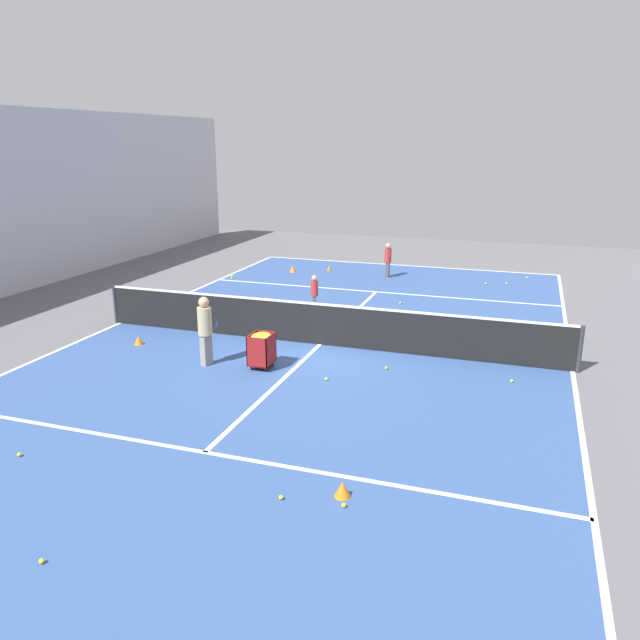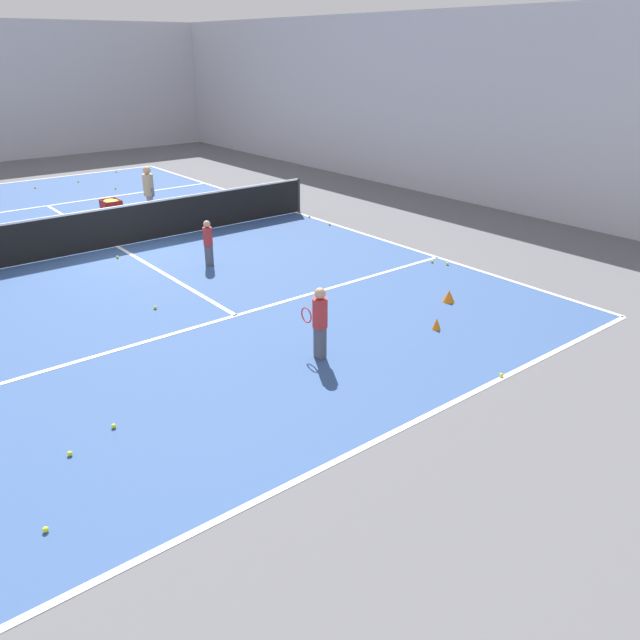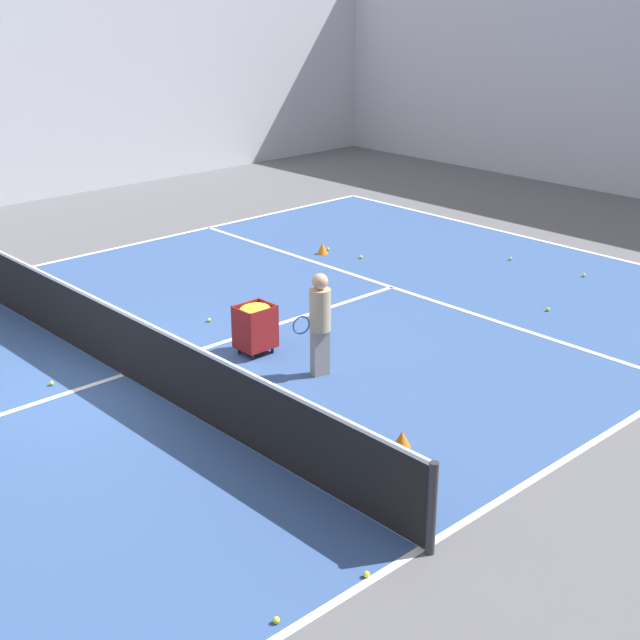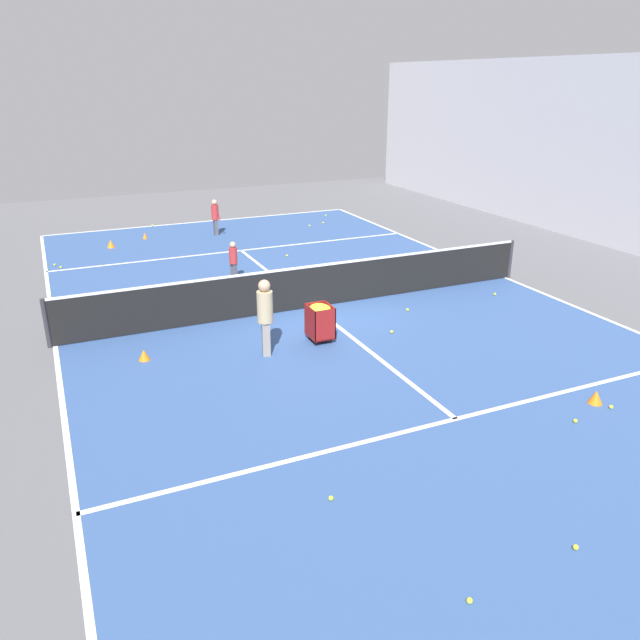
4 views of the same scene
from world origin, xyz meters
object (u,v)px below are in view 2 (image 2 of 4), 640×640
at_px(player_near_baseline, 320,318).
at_px(training_cone_0, 437,324).
at_px(coach_at_net, 149,189).
at_px(tennis_net, 115,226).
at_px(ball_cart, 112,208).
at_px(child_midcourt, 208,240).

relative_size(player_near_baseline, training_cone_0, 5.78).
bearing_deg(coach_at_net, tennis_net, -28.75).
height_order(tennis_net, training_cone_0, tennis_net).
distance_m(player_near_baseline, ball_cart, 10.42).
relative_size(tennis_net, child_midcourt, 10.94).
bearing_deg(tennis_net, child_midcourt, -68.22).
height_order(coach_at_net, training_cone_0, coach_at_net).
height_order(tennis_net, coach_at_net, coach_at_net).
bearing_deg(tennis_net, coach_at_net, 47.58).
bearing_deg(player_near_baseline, ball_cart, -3.05).
bearing_deg(training_cone_0, tennis_net, 106.44).
height_order(ball_cart, training_cone_0, ball_cart).
bearing_deg(training_cone_0, ball_cart, 99.95).
bearing_deg(tennis_net, ball_cart, 70.42).
xyz_separation_m(ball_cart, training_cone_0, (1.91, -10.88, -0.46)).
xyz_separation_m(player_near_baseline, coach_at_net, (1.84, 10.60, 0.19)).
bearing_deg(coach_at_net, child_midcourt, 4.19).
bearing_deg(coach_at_net, ball_cart, -67.87).
bearing_deg(child_midcourt, training_cone_0, 172.52).
distance_m(tennis_net, child_midcourt, 3.11).
height_order(player_near_baseline, training_cone_0, player_near_baseline).
relative_size(tennis_net, player_near_baseline, 9.53).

